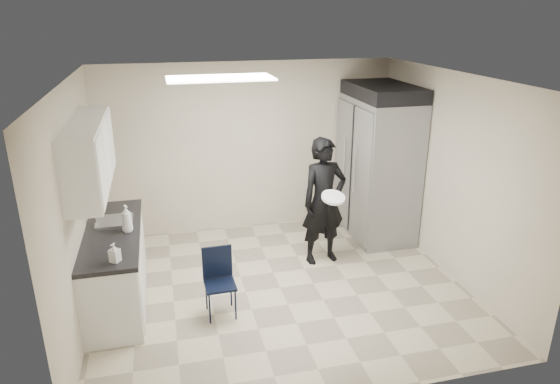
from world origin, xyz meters
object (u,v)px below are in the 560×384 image
object	(u,v)px
folding_chair	(220,285)
man_tuxedo	(324,201)
commercial_fridge	(378,168)
lower_counter	(116,268)

from	to	relation	value
folding_chair	man_tuxedo	xyz separation A→B (m)	(1.55, 0.99, 0.49)
commercial_fridge	man_tuxedo	xyz separation A→B (m)	(-1.08, -0.68, -0.18)
man_tuxedo	commercial_fridge	bearing A→B (deg)	22.91
folding_chair	man_tuxedo	size ratio (longest dim) A/B	0.44
commercial_fridge	man_tuxedo	bearing A→B (deg)	-147.79
lower_counter	man_tuxedo	size ratio (longest dim) A/B	1.09
commercial_fridge	man_tuxedo	distance (m)	1.29
lower_counter	folding_chair	bearing A→B (deg)	-27.42
lower_counter	man_tuxedo	bearing A→B (deg)	8.34
commercial_fridge	folding_chair	distance (m)	3.18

